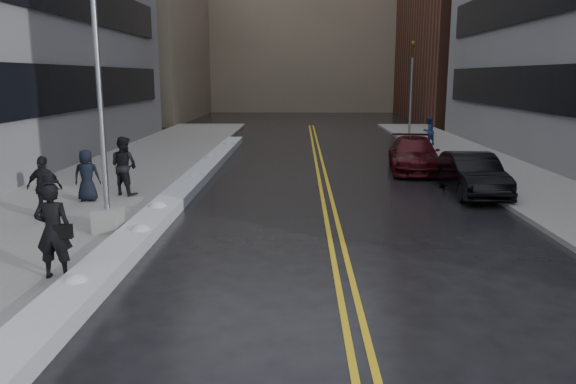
# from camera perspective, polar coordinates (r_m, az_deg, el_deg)

# --- Properties ---
(ground) EXTENTS (160.00, 160.00, 0.00)m
(ground) POSITION_cam_1_polar(r_m,az_deg,el_deg) (12.51, -6.16, -7.21)
(ground) COLOR black
(ground) RESTS_ON ground
(sidewalk_west) EXTENTS (5.50, 50.00, 0.15)m
(sidewalk_west) POSITION_cam_1_polar(r_m,az_deg,el_deg) (23.28, -17.15, 1.37)
(sidewalk_west) COLOR gray
(sidewalk_west) RESTS_ON ground
(sidewalk_east) EXTENTS (4.00, 50.00, 0.15)m
(sidewalk_east) POSITION_cam_1_polar(r_m,az_deg,el_deg) (23.64, 22.09, 1.18)
(sidewalk_east) COLOR gray
(sidewalk_east) RESTS_ON ground
(lane_line_left) EXTENTS (0.12, 50.00, 0.01)m
(lane_line_left) POSITION_cam_1_polar(r_m,az_deg,el_deg) (22.11, 3.21, 1.17)
(lane_line_left) COLOR gold
(lane_line_left) RESTS_ON ground
(lane_line_right) EXTENTS (0.12, 50.00, 0.01)m
(lane_line_right) POSITION_cam_1_polar(r_m,az_deg,el_deg) (22.13, 3.98, 1.17)
(lane_line_right) COLOR gold
(lane_line_right) RESTS_ON ground
(snow_ridge) EXTENTS (0.90, 30.00, 0.34)m
(snow_ridge) POSITION_cam_1_polar(r_m,az_deg,el_deg) (20.51, -10.13, 0.64)
(snow_ridge) COLOR silver
(snow_ridge) RESTS_ON ground
(building_west_far) EXTENTS (14.00, 22.00, 18.00)m
(building_west_far) POSITION_cam_1_polar(r_m,az_deg,el_deg) (58.50, -16.40, 16.12)
(building_west_far) COLOR gray
(building_west_far) RESTS_ON ground
(building_far) EXTENTS (36.00, 16.00, 22.00)m
(building_far) POSITION_cam_1_polar(r_m,az_deg,el_deg) (72.07, 1.65, 17.25)
(building_far) COLOR gray
(building_far) RESTS_ON ground
(lamppost) EXTENTS (0.65, 0.65, 7.62)m
(lamppost) POSITION_cam_1_polar(r_m,az_deg,el_deg) (14.65, -18.32, 5.21)
(lamppost) COLOR gray
(lamppost) RESTS_ON sidewalk_west
(fire_hydrant) EXTENTS (0.26, 0.26, 0.73)m
(fire_hydrant) POSITION_cam_1_polar(r_m,az_deg,el_deg) (23.22, 19.87, 2.36)
(fire_hydrant) COLOR maroon
(fire_hydrant) RESTS_ON sidewalk_east
(traffic_signal) EXTENTS (0.16, 0.20, 6.00)m
(traffic_signal) POSITION_cam_1_polar(r_m,az_deg,el_deg) (36.40, 12.41, 10.44)
(traffic_signal) COLOR gray
(traffic_signal) RESTS_ON sidewalk_east
(pedestrian_fedora) EXTENTS (0.73, 0.52, 1.90)m
(pedestrian_fedora) POSITION_cam_1_polar(r_m,az_deg,el_deg) (11.82, -22.74, -3.64)
(pedestrian_fedora) COLOR black
(pedestrian_fedora) RESTS_ON sidewalk_west
(pedestrian_b) EXTENTS (1.17, 1.06, 1.95)m
(pedestrian_b) POSITION_cam_1_polar(r_m,az_deg,el_deg) (19.36, -16.33, 2.57)
(pedestrian_b) COLOR black
(pedestrian_b) RESTS_ON sidewalk_west
(pedestrian_c) EXTENTS (0.86, 0.61, 1.64)m
(pedestrian_c) POSITION_cam_1_polar(r_m,az_deg,el_deg) (18.77, -19.76, 1.60)
(pedestrian_c) COLOR black
(pedestrian_c) RESTS_ON sidewalk_west
(pedestrian_d) EXTENTS (1.06, 0.52, 1.75)m
(pedestrian_d) POSITION_cam_1_polar(r_m,az_deg,el_deg) (16.86, -23.49, 0.42)
(pedestrian_d) COLOR black
(pedestrian_d) RESTS_ON sidewalk_west
(pedestrian_east) EXTENTS (0.99, 0.95, 1.62)m
(pedestrian_east) POSITION_cam_1_polar(r_m,az_deg,el_deg) (33.28, 14.09, 6.04)
(pedestrian_east) COLOR navy
(pedestrian_east) RESTS_ON sidewalk_east
(car_black) EXTENTS (1.56, 4.39, 1.44)m
(car_black) POSITION_cam_1_polar(r_m,az_deg,el_deg) (20.29, 18.18, 1.70)
(car_black) COLOR black
(car_black) RESTS_ON ground
(car_maroon) EXTENTS (2.55, 5.17, 1.45)m
(car_maroon) POSITION_cam_1_polar(r_m,az_deg,el_deg) (24.82, 12.67, 3.74)
(car_maroon) COLOR #38090E
(car_maroon) RESTS_ON ground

